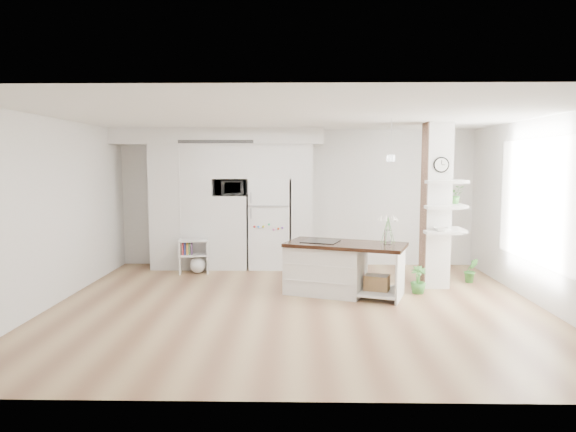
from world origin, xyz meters
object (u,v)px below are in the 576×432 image
(kitchen_island, at_px, (333,266))
(refrigerator, at_px, (270,223))
(floor_plant_a, at_px, (471,270))
(bookshelf, at_px, (195,258))

(kitchen_island, bearing_deg, refrigerator, 138.85)
(kitchen_island, distance_m, floor_plant_a, 2.55)
(refrigerator, distance_m, kitchen_island, 2.31)
(kitchen_island, xyz_separation_m, floor_plant_a, (2.42, 0.77, -0.22))
(floor_plant_a, bearing_deg, refrigerator, 161.08)
(refrigerator, xyz_separation_m, kitchen_island, (1.10, -1.98, -0.44))
(refrigerator, relative_size, floor_plant_a, 4.10)
(refrigerator, distance_m, floor_plant_a, 3.78)
(refrigerator, height_order, kitchen_island, refrigerator)
(bookshelf, bearing_deg, refrigerator, 12.77)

